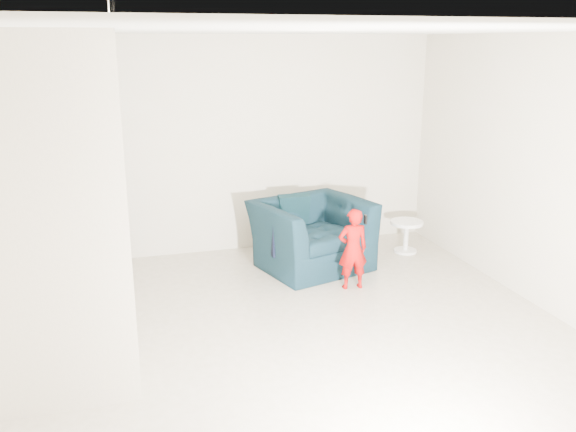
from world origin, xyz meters
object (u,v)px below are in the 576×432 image
at_px(side_table, 406,231).
at_px(armchair, 312,235).
at_px(toddler, 353,249).
at_px(staircase, 68,245).

bearing_deg(side_table, armchair, -173.17).
height_order(armchair, toddler, toddler).
bearing_deg(armchair, side_table, -9.10).
bearing_deg(side_table, staircase, -159.90).
bearing_deg(staircase, armchair, 26.12).
height_order(side_table, staircase, staircase).
bearing_deg(toddler, staircase, 14.23).
distance_m(side_table, staircase, 4.27).
relative_size(armchair, staircase, 0.34).
xyz_separation_m(toddler, side_table, (1.11, 0.91, -0.17)).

